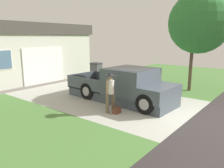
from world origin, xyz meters
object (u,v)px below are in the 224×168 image
Objects in this scene: pickup_truck at (127,87)px; wheeled_trash_bin at (96,70)px; handbag at (117,110)px; house_with_garage at (0,52)px; person_with_hat at (110,89)px; front_yard_tree at (199,22)px.

pickup_truck is 6.13m from wheeled_trash_bin.
handbag is 10.75m from house_with_garage.
person_with_hat is 7.37m from wheeled_trash_bin.
wheeled_trash_bin is (5.06, 5.35, -0.31)m from person_with_hat.
pickup_truck is 4.67× the size of wheeled_trash_bin.
house_with_garage is (-0.92, 10.01, 1.23)m from pickup_truck.
house_with_garage is at bearing 131.56° from wheeled_trash_bin.
front_yard_tree reaches higher than handbag.
person_with_hat is 3.80× the size of handbag.
house_with_garage is at bearing 86.56° from handbag.
pickup_truck is 5.28m from front_yard_tree.
pickup_truck is 10.13m from house_with_garage.
front_yard_tree reaches higher than wheeled_trash_bin.
front_yard_tree is (4.01, -1.70, 2.98)m from pickup_truck.
wheeled_trash_bin is at bearing -122.01° from pickup_truck.
wheeled_trash_bin is at bearing 50.79° from person_with_hat.
handbag is at bearing 168.53° from front_yard_tree.
pickup_truck is 1.64m from person_with_hat.
front_yard_tree is 4.58× the size of wheeled_trash_bin.
person_with_hat is (-1.60, -0.28, 0.22)m from pickup_truck.
handbag is at bearing -131.66° from wheeled_trash_bin.
house_with_garage reaches higher than handbag.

